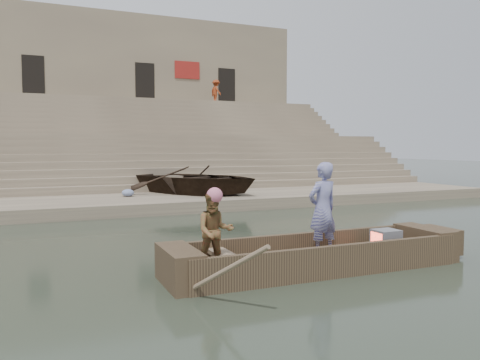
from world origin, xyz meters
TOP-DOWN VIEW (x-y plane):
  - ground at (0.00, 0.00)m, footprint 120.00×120.00m
  - lower_landing at (0.00, 8.00)m, footprint 32.00×4.00m
  - mid_landing at (0.00, 15.50)m, footprint 32.00×3.00m
  - upper_landing at (0.00, 22.50)m, footprint 32.00×3.00m
  - ghat_steps at (0.00, 17.19)m, footprint 32.00×11.00m
  - building_wall at (0.00, 26.50)m, footprint 32.00×5.07m
  - main_rowboat at (2.56, -1.71)m, footprint 5.00×1.30m
  - rowboat_trim at (2.77, -1.72)m, footprint 6.04×2.63m
  - standing_man at (2.75, -1.62)m, footprint 0.69×0.52m
  - rowing_man at (0.56, -1.85)m, footprint 0.70×0.59m
  - television at (4.12, -1.71)m, footprint 0.46×0.42m
  - beached_rowboat at (3.72, 8.69)m, footprint 6.01×6.44m
  - pedestrian at (9.52, 22.25)m, footprint 0.79×1.13m

SIDE VIEW (x-z plane):
  - ground at x=0.00m, z-range 0.00..0.00m
  - main_rowboat at x=2.56m, z-range 0.00..0.22m
  - lower_landing at x=0.00m, z-range 0.00..0.40m
  - rowboat_trim at x=2.77m, z-range -0.67..1.28m
  - television at x=4.12m, z-range 0.22..0.62m
  - rowing_man at x=0.56m, z-range 0.22..1.50m
  - beached_rowboat at x=3.72m, z-range 0.40..1.49m
  - standing_man at x=2.75m, z-range 0.22..1.94m
  - mid_landing at x=0.00m, z-range 0.00..2.80m
  - ghat_steps at x=0.00m, z-range -0.80..4.40m
  - upper_landing at x=0.00m, z-range 0.00..5.20m
  - building_wall at x=0.00m, z-range 0.00..11.20m
  - pedestrian at x=9.52m, z-range 5.20..6.79m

